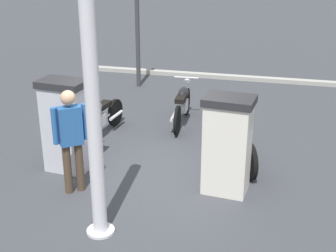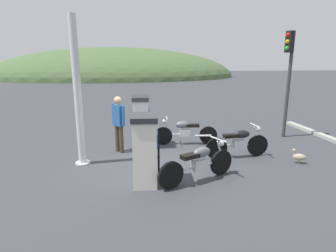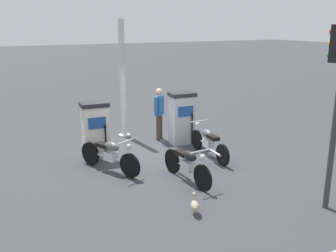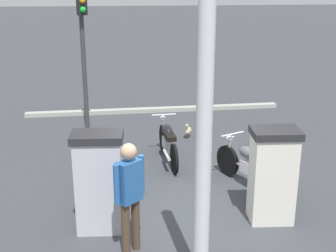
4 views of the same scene
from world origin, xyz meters
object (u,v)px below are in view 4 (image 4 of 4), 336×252
(motorcycle_far_pump, at_px, (99,169))
(attendant_person, at_px, (130,191))
(motorcycle_extra, at_px, (168,141))
(canopy_support_pole, at_px, (203,157))
(motorcycle_near_pump, at_px, (251,166))
(roadside_traffic_light, at_px, (83,34))
(wandering_duck, at_px, (188,130))
(fuel_pump_near, at_px, (272,175))
(fuel_pump_far, at_px, (99,182))

(motorcycle_far_pump, xyz_separation_m, attendant_person, (-2.17, -0.53, 0.56))
(motorcycle_extra, relative_size, attendant_person, 1.12)
(motorcycle_far_pump, bearing_deg, canopy_support_pole, -155.74)
(attendant_person, relative_size, canopy_support_pole, 0.44)
(motorcycle_near_pump, bearing_deg, roadside_traffic_light, 40.22)
(motorcycle_extra, bearing_deg, wandering_duck, -24.78)
(fuel_pump_near, bearing_deg, attendant_person, 106.44)
(fuel_pump_far, xyz_separation_m, canopy_support_pole, (-1.68, -1.36, 1.04))
(wandering_duck, height_order, canopy_support_pole, canopy_support_pole)
(fuel_pump_far, relative_size, attendant_person, 0.96)
(motorcycle_far_pump, height_order, canopy_support_pole, canopy_support_pole)
(roadside_traffic_light, height_order, canopy_support_pole, canopy_support_pole)
(motorcycle_extra, height_order, attendant_person, attendant_person)
(attendant_person, height_order, canopy_support_pole, canopy_support_pole)
(roadside_traffic_light, bearing_deg, motorcycle_extra, -141.90)
(fuel_pump_near, xyz_separation_m, wandering_duck, (4.27, 0.76, -0.63))
(motorcycle_far_pump, distance_m, roadside_traffic_light, 4.34)
(motorcycle_far_pump, distance_m, attendant_person, 2.30)
(motorcycle_extra, height_order, roadside_traffic_light, roadside_traffic_light)
(fuel_pump_far, bearing_deg, motorcycle_extra, -26.80)
(fuel_pump_near, bearing_deg, motorcycle_near_pump, -0.14)
(fuel_pump_near, distance_m, attendant_person, 2.49)
(fuel_pump_far, height_order, motorcycle_far_pump, fuel_pump_far)
(motorcycle_near_pump, bearing_deg, wandering_duck, 14.17)
(fuel_pump_near, relative_size, canopy_support_pole, 0.42)
(motorcycle_extra, relative_size, canopy_support_pole, 0.49)
(wandering_duck, distance_m, roadside_traffic_light, 3.65)
(motorcycle_far_pump, bearing_deg, attendant_person, -166.18)
(attendant_person, bearing_deg, fuel_pump_near, -73.56)
(motorcycle_near_pump, bearing_deg, fuel_pump_near, 179.86)
(fuel_pump_far, bearing_deg, canopy_support_pole, -141.11)
(roadside_traffic_light, bearing_deg, motorcycle_near_pump, -139.78)
(canopy_support_pole, bearing_deg, roadside_traffic_light, 15.12)
(canopy_support_pole, bearing_deg, motorcycle_near_pump, -27.26)
(canopy_support_pole, bearing_deg, wandering_duck, -7.07)
(wandering_duck, xyz_separation_m, canopy_support_pole, (-5.95, 0.74, 1.69))
(motorcycle_near_pump, bearing_deg, fuel_pump_far, 113.44)
(motorcycle_far_pump, relative_size, motorcycle_extra, 1.10)
(motorcycle_extra, bearing_deg, motorcycle_near_pump, -136.67)
(fuel_pump_near, xyz_separation_m, attendant_person, (-0.70, 2.39, 0.18))
(fuel_pump_near, height_order, motorcycle_far_pump, fuel_pump_near)
(wandering_duck, bearing_deg, fuel_pump_near, -169.88)
(motorcycle_near_pump, height_order, motorcycle_far_pump, motorcycle_near_pump)
(fuel_pump_far, relative_size, canopy_support_pole, 0.43)
(roadside_traffic_light, bearing_deg, canopy_support_pole, -164.88)
(wandering_duck, bearing_deg, motorcycle_extra, 155.22)
(fuel_pump_near, relative_size, wandering_duck, 3.91)
(wandering_duck, xyz_separation_m, roadside_traffic_light, (0.95, 2.60, 2.37))
(motorcycle_near_pump, xyz_separation_m, motorcycle_extra, (1.54, 1.45, 0.02))
(motorcycle_near_pump, xyz_separation_m, roadside_traffic_light, (3.98, 3.37, 2.12))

